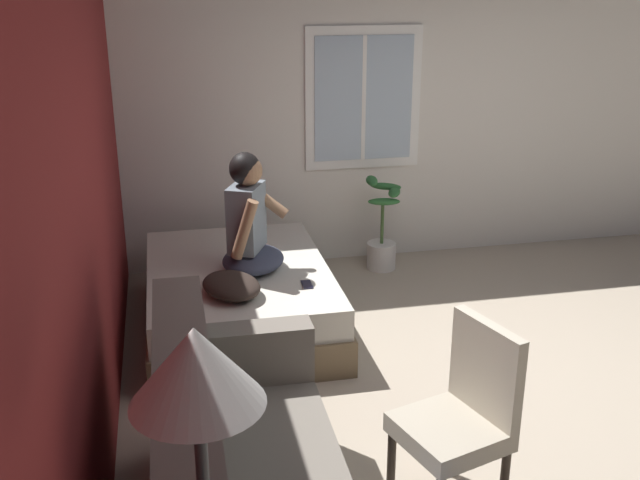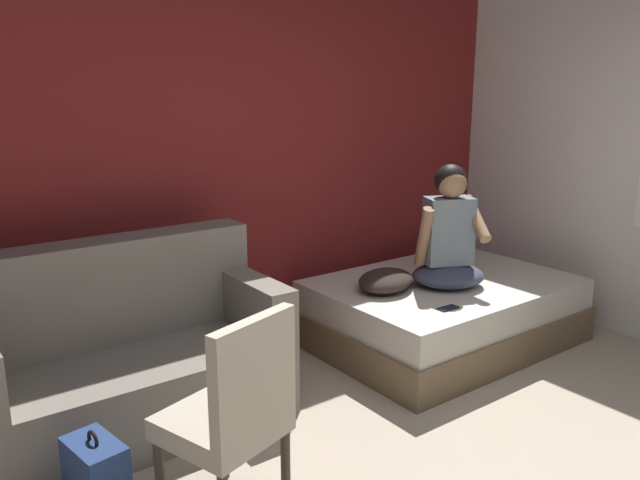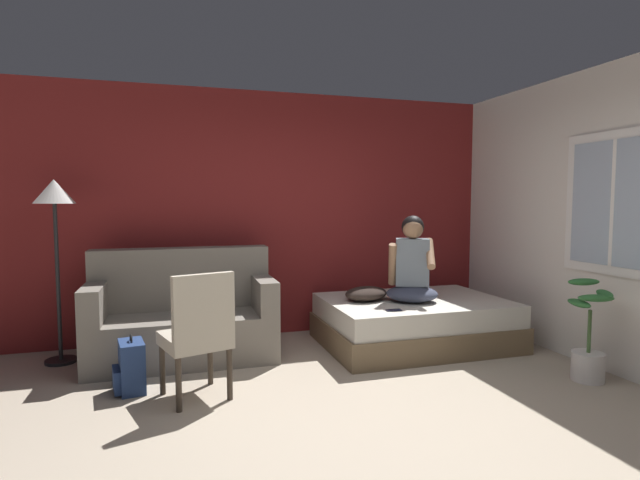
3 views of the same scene
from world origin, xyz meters
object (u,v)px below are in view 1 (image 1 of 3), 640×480
(bed, at_px, (239,297))
(potted_plant, at_px, (382,237))
(throw_pillow, at_px, (231,286))
(floor_lamp, at_px, (199,420))
(person_seated, at_px, (249,224))
(cell_phone, at_px, (307,284))
(side_chair, at_px, (462,413))
(couch, at_px, (240,477))

(bed, height_order, potted_plant, potted_plant)
(throw_pillow, relative_size, floor_lamp, 0.28)
(bed, distance_m, person_seated, 0.61)
(bed, distance_m, cell_phone, 0.67)
(floor_lamp, height_order, potted_plant, floor_lamp)
(side_chair, bearing_deg, throw_pillow, 28.29)
(side_chair, height_order, floor_lamp, floor_lamp)
(cell_phone, height_order, potted_plant, potted_plant)
(throw_pillow, xyz_separation_m, potted_plant, (1.40, -1.48, -0.25))
(couch, distance_m, person_seated, 2.32)
(side_chair, relative_size, potted_plant, 1.15)
(bed, relative_size, side_chair, 1.93)
(side_chair, xyz_separation_m, floor_lamp, (-1.18, 1.28, 0.90))
(side_chair, bearing_deg, potted_plant, -9.72)
(cell_phone, xyz_separation_m, potted_plant, (1.34, -0.95, -0.18))
(potted_plant, bearing_deg, couch, 153.21)
(couch, relative_size, potted_plant, 2.01)
(throw_pillow, relative_size, cell_phone, 3.33)
(person_seated, bearing_deg, floor_lamp, 171.09)
(throw_pillow, bearing_deg, couch, 175.29)
(person_seated, xyz_separation_m, floor_lamp, (-3.35, 0.53, 0.59))
(side_chair, bearing_deg, cell_phone, 12.79)
(cell_phone, bearing_deg, couch, 71.69)
(couch, height_order, side_chair, couch)
(bed, xyz_separation_m, cell_phone, (-0.44, -0.44, 0.25))
(couch, distance_m, throw_pillow, 1.84)
(side_chair, height_order, cell_phone, side_chair)
(couch, relative_size, side_chair, 1.74)
(person_seated, height_order, cell_phone, person_seated)
(throw_pillow, bearing_deg, side_chair, -151.71)
(couch, height_order, throw_pillow, couch)
(throw_pillow, bearing_deg, cell_phone, -83.55)
(couch, height_order, person_seated, person_seated)
(side_chair, bearing_deg, person_seated, 19.17)
(couch, distance_m, potted_plant, 3.61)
(bed, distance_m, couch, 2.35)
(bed, bearing_deg, floor_lamp, 172.77)
(cell_phone, relative_size, potted_plant, 0.17)
(couch, relative_size, person_seated, 1.95)
(person_seated, relative_size, potted_plant, 1.03)
(person_seated, bearing_deg, bed, 49.37)
(couch, distance_m, floor_lamp, 1.52)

